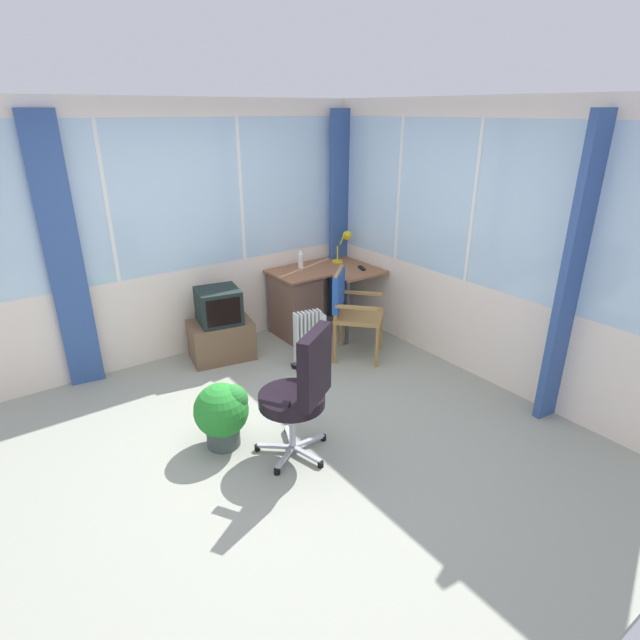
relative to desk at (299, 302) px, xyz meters
The scene contains 15 objects.
ground 2.03m from the desk, 125.97° to the right, with size 5.10×4.89×0.06m, color gray.
north_window_panel 1.50m from the desk, 162.47° to the left, with size 4.10×0.07×2.58m.
east_window_panel 2.05m from the desk, 60.38° to the right, with size 0.07×3.89×2.58m.
curtain_north_left 2.46m from the desk, behind, with size 0.30×0.07×2.48m, color #34528D.
curtain_corner 1.17m from the desk, 16.92° to the left, with size 0.30×0.07×2.48m, color #34528D.
curtain_east_far 2.93m from the desk, 72.70° to the right, with size 0.30×0.07×2.48m, color #34528D.
desk is the anchor object (origin of this frame).
desk_lamp 0.92m from the desk, ahead, with size 0.24×0.21×0.38m.
tv_remote 0.83m from the desk, 25.92° to the right, with size 0.04×0.15×0.02m, color black.
spray_bottle 0.50m from the desk, 46.39° to the left, with size 0.06×0.06×0.22m.
wooden_armchair 0.78m from the desk, 80.98° to the right, with size 0.68×0.68×0.95m.
office_chair 2.27m from the desk, 123.02° to the right, with size 0.62×0.59×1.05m.
tv_on_stand 1.00m from the desk, behind, with size 0.71×0.55×0.77m.
space_heater 0.82m from the desk, 115.49° to the right, with size 0.36×0.22×0.61m.
potted_plant 2.19m from the desk, 139.25° to the right, with size 0.43×0.43×0.53m.
Camera 1 is at (-1.84, -2.96, 2.47)m, focal length 28.36 mm.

